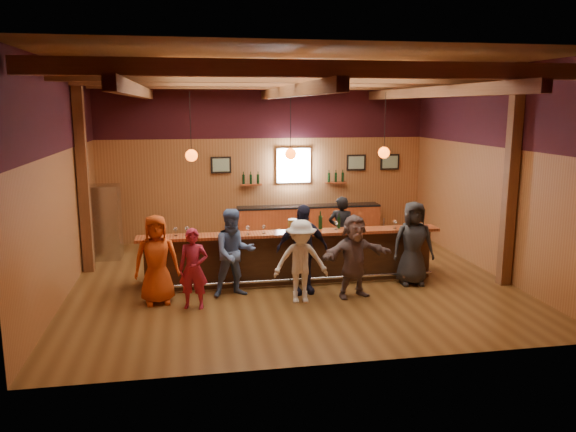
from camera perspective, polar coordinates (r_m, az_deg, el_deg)
The scene contains 27 objects.
room at distance 11.56m, azimuth 0.21°, elevation 8.87°, with size 9.04×9.00×4.52m.
bar_counter at distance 12.06m, azimuth 0.20°, elevation -4.00°, with size 6.30×1.07×1.11m.
back_bar_cabinet at distance 15.70m, azimuth 2.13°, elevation -0.62°, with size 4.00×0.52×0.95m.
window at distance 15.60m, azimuth 0.56°, elevation 5.16°, with size 0.95×0.09×0.95m.
framed_pictures at distance 15.77m, azimuth 3.68°, elevation 5.39°, with size 5.35×0.05×0.45m.
wine_shelves at distance 15.59m, azimuth 0.60°, elevation 3.57°, with size 3.00×0.18×0.30m.
pendant_lights at distance 11.53m, azimuth 0.26°, elevation 6.35°, with size 4.24×0.24×1.37m.
stainless_fridge at distance 14.32m, azimuth -18.05°, elevation -0.58°, with size 0.70×0.70×1.80m, color silver.
customer_orange at distance 10.78m, azimuth -13.20°, elevation -4.33°, with size 0.83×0.54×1.70m, color #C04212.
customer_redvest at distance 10.42m, azimuth -9.58°, elevation -5.31°, with size 0.54×0.36×1.49m, color maroon.
customer_denim at distance 10.94m, azimuth -5.48°, elevation -3.75°, with size 0.84×0.66×1.73m, color #516CA3.
customer_white at distance 10.58m, azimuth 1.31°, elevation -4.63°, with size 1.03×0.59×1.59m, color silver.
customer_navy at distance 11.08m, azimuth 1.45°, elevation -3.38°, with size 1.05×0.44×1.78m, color black.
customer_brown at distance 10.94m, azimuth 6.72°, elevation -4.07°, with size 1.51×0.48×1.63m, color #645050.
customer_dark at distance 11.90m, azimuth 12.60°, elevation -2.72°, with size 0.86×0.56×1.75m, color #232325.
bartender at distance 13.01m, azimuth 5.42°, elevation -1.57°, with size 0.60×0.39×1.64m, color black.
ice_bucket at distance 11.70m, azimuth 0.53°, elevation -0.91°, with size 0.22×0.22×0.24m, color brown.
bottle_a at distance 11.85m, azimuth 3.31°, elevation -0.61°, with size 0.08×0.08×0.39m.
bottle_b at distance 11.95m, azimuth 5.18°, elevation -0.66°, with size 0.07×0.07×0.32m.
glass_a at distance 11.45m, azimuth -11.35°, elevation -1.36°, with size 0.08×0.08×0.17m.
glass_b at distance 11.42m, azimuth -10.23°, elevation -1.30°, with size 0.08×0.08×0.19m.
glass_c at distance 11.48m, azimuth -5.88°, elevation -1.17°, with size 0.08×0.08×0.17m.
glass_d at distance 11.37m, azimuth -4.10°, elevation -1.23°, with size 0.08×0.08×0.18m.
glass_e at distance 11.43m, azimuth -2.48°, elevation -1.15°, with size 0.08×0.08×0.18m.
glass_f at distance 11.81m, azimuth 4.90°, elevation -0.76°, with size 0.08×0.08×0.19m.
glass_g at distance 11.81m, azimuth 6.04°, elevation -0.78°, with size 0.08×0.08×0.19m.
glass_h at distance 12.12m, azimuth 10.81°, elevation -0.63°, with size 0.08×0.08×0.18m.
Camera 1 is at (-2.06, -11.31, 3.66)m, focal length 35.00 mm.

